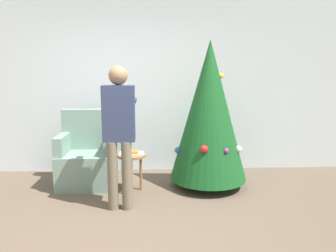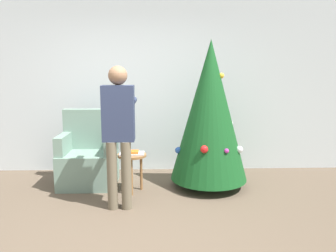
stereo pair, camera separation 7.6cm
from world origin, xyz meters
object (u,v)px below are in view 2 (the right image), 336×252
object	(u,v)px
armchair	(89,159)
side_stool	(132,161)
person_standing	(119,125)
christmas_tree	(210,111)

from	to	relation	value
armchair	side_stool	xyz separation A→B (m)	(0.64, -0.32, 0.05)
person_standing	armchair	bearing A→B (deg)	123.16
christmas_tree	side_stool	xyz separation A→B (m)	(-1.05, -0.18, -0.65)
christmas_tree	person_standing	world-z (taller)	christmas_tree
person_standing	side_stool	distance (m)	0.76
armchair	side_stool	distance (m)	0.71
christmas_tree	armchair	size ratio (longest dim) A/B	1.91
christmas_tree	side_stool	size ratio (longest dim) A/B	3.91
christmas_tree	armchair	distance (m)	1.83
armchair	person_standing	size ratio (longest dim) A/B	0.64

